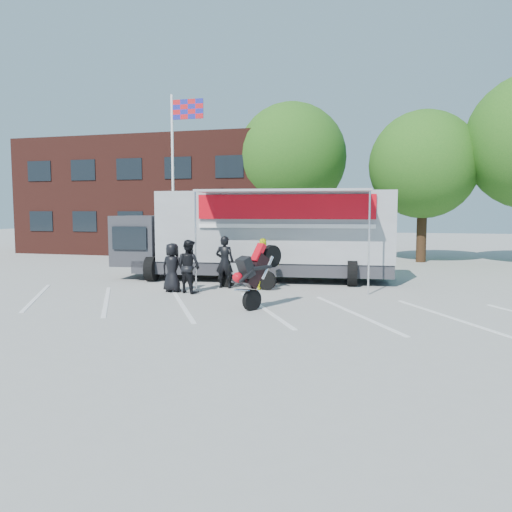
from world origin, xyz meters
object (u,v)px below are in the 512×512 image
at_px(spectator_leather_b, 225,262).
at_px(tree_mid, 424,165).
at_px(flagpole, 178,159).
at_px(spectator_hivis, 263,264).
at_px(transporter_truck, 262,280).
at_px(stunt_bike_rider, 268,307).
at_px(spectator_leather_c, 189,266).
at_px(spectator_leather_a, 172,268).
at_px(parked_motorcycle, 247,289).
at_px(tree_left, 291,158).

bearing_deg(spectator_leather_b, tree_mid, -121.48).
bearing_deg(flagpole, spectator_hivis, -46.10).
xyz_separation_m(flagpole, spectator_leather_b, (4.26, -5.83, -4.16)).
distance_m(transporter_truck, spectator_leather_b, 2.52).
distance_m(tree_mid, transporter_truck, 11.72).
height_order(flagpole, stunt_bike_rider, flagpole).
bearing_deg(stunt_bike_rider, spectator_leather_c, -177.76).
bearing_deg(flagpole, spectator_leather_a, -67.78).
distance_m(spectator_leather_a, spectator_leather_b, 1.84).
relative_size(transporter_truck, spectator_leather_c, 6.13).
height_order(tree_mid, parked_motorcycle, tree_mid).
xyz_separation_m(spectator_leather_b, spectator_leather_c, (-0.80, -1.24, -0.03)).
bearing_deg(spectator_leather_a, stunt_bike_rider, 161.36).
bearing_deg(spectator_leather_c, spectator_leather_b, -99.23).
relative_size(parked_motorcycle, spectator_hivis, 1.25).
height_order(parked_motorcycle, spectator_leather_a, spectator_leather_a).
bearing_deg(spectator_leather_a, transporter_truck, -114.94).
height_order(spectator_leather_c, spectator_hivis, spectator_hivis).
relative_size(transporter_truck, spectator_leather_b, 5.89).
height_order(transporter_truck, spectator_hivis, spectator_hivis).
relative_size(flagpole, spectator_leather_b, 4.48).
bearing_deg(parked_motorcycle, stunt_bike_rider, -145.19).
xyz_separation_m(parked_motorcycle, stunt_bike_rider, (1.48, -2.98, 0.00)).
relative_size(parked_motorcycle, spectator_leather_a, 1.35).
bearing_deg(spectator_leather_a, tree_left, -89.30).
height_order(stunt_bike_rider, spectator_leather_a, spectator_leather_a).
bearing_deg(parked_motorcycle, flagpole, 49.44).
bearing_deg(flagpole, tree_mid, 23.97).
bearing_deg(tree_mid, spectator_hivis, -117.42).
distance_m(flagpole, parked_motorcycle, 9.17).
bearing_deg(stunt_bike_rider, tree_mid, 102.31).
bearing_deg(tree_left, spectator_leather_b, -89.92).
height_order(tree_left, spectator_leather_c, tree_left).
distance_m(tree_left, parked_motorcycle, 13.05).
relative_size(flagpole, transporter_truck, 0.76).
bearing_deg(spectator_leather_b, spectator_hivis, -179.01).
bearing_deg(spectator_leather_b, transporter_truck, -107.06).
height_order(stunt_bike_rider, spectator_leather_b, spectator_leather_b).
relative_size(stunt_bike_rider, spectator_leather_a, 1.20).
distance_m(transporter_truck, stunt_bike_rider, 5.37).
bearing_deg(spectator_leather_c, tree_mid, -99.22).
bearing_deg(transporter_truck, tree_left, 88.94).
distance_m(tree_left, spectator_leather_c, 13.92).
height_order(transporter_truck, stunt_bike_rider, transporter_truck).
distance_m(transporter_truck, spectator_leather_a, 4.13).
relative_size(tree_left, transporter_truck, 0.82).
xyz_separation_m(tree_mid, spectator_leather_a, (-8.36, -12.05, -4.15)).
xyz_separation_m(flagpole, spectator_hivis, (5.62, -5.84, -4.19)).
height_order(flagpole, spectator_hivis, flagpole).
bearing_deg(spectator_leather_c, spectator_leather_a, 21.50).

